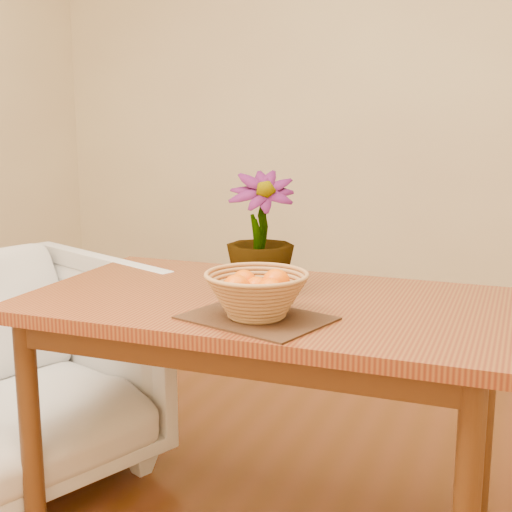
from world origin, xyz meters
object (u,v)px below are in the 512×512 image
(wicker_basket, at_px, (257,297))
(armchair, at_px, (10,362))
(table, at_px, (265,327))
(potted_plant, at_px, (260,233))

(wicker_basket, bearing_deg, armchair, 168.19)
(table, xyz_separation_m, armchair, (-0.95, -0.00, -0.23))
(potted_plant, bearing_deg, armchair, 162.37)
(wicker_basket, relative_size, armchair, 0.32)
(wicker_basket, xyz_separation_m, potted_plant, (-0.09, 0.28, 0.12))
(wicker_basket, bearing_deg, potted_plant, 108.85)
(armchair, bearing_deg, wicker_basket, -78.61)
(table, distance_m, wicker_basket, 0.27)
(wicker_basket, height_order, armchair, wicker_basket)
(potted_plant, distance_m, armchair, 1.04)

